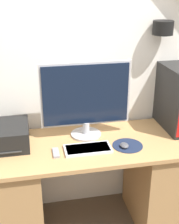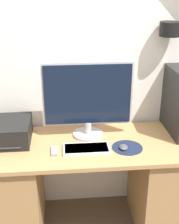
% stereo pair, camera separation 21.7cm
% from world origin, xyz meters
% --- Properties ---
extents(wall_back, '(6.40, 0.21, 2.70)m').
position_xyz_m(wall_back, '(0.00, 0.70, 1.36)').
color(wall_back, white).
rests_on(wall_back, ground_plane).
extents(desk, '(1.74, 0.64, 0.77)m').
position_xyz_m(desk, '(0.00, 0.32, 0.40)').
color(desk, tan).
rests_on(desk, ground_plane).
extents(monitor, '(0.66, 0.23, 0.57)m').
position_xyz_m(monitor, '(0.00, 0.46, 1.08)').
color(monitor, '#B7B7BC').
rests_on(monitor, desk).
extents(keyboard, '(0.33, 0.16, 0.02)m').
position_xyz_m(keyboard, '(-0.03, 0.23, 0.78)').
color(keyboard, silver).
rests_on(keyboard, desk).
extents(mousepad, '(0.22, 0.22, 0.00)m').
position_xyz_m(mousepad, '(0.26, 0.23, 0.78)').
color(mousepad, '#19233D').
rests_on(mousepad, desk).
extents(mouse, '(0.06, 0.08, 0.03)m').
position_xyz_m(mouse, '(0.23, 0.21, 0.79)').
color(mouse, '#4C4C51').
rests_on(mouse, mousepad).
extents(printer, '(0.37, 0.36, 0.15)m').
position_xyz_m(printer, '(-0.61, 0.42, 0.85)').
color(printer, black).
rests_on(printer, desk).
extents(remote_control, '(0.04, 0.12, 0.02)m').
position_xyz_m(remote_control, '(-0.25, 0.23, 0.78)').
color(remote_control, gray).
rests_on(remote_control, desk).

